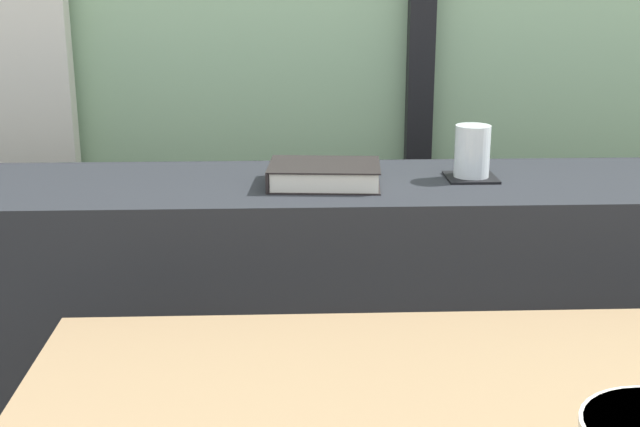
# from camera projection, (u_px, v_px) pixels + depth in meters

# --- Properties ---
(dark_console_ledge) EXTENTS (2.80, 0.39, 0.86)m
(dark_console_ledge) POSITION_uv_depth(u_px,v_px,m) (352.00, 376.00, 1.81)
(dark_console_ledge) COLOR #23262B
(dark_console_ledge) RESTS_ON ground
(coaster_square) EXTENTS (0.10, 0.10, 0.00)m
(coaster_square) POSITION_uv_depth(u_px,v_px,m) (471.00, 177.00, 1.71)
(coaster_square) COLOR black
(coaster_square) RESTS_ON dark_console_ledge
(juice_glass) EXTENTS (0.07, 0.07, 0.10)m
(juice_glass) POSITION_uv_depth(u_px,v_px,m) (472.00, 154.00, 1.70)
(juice_glass) COLOR white
(juice_glass) RESTS_ON coaster_square
(closed_book) EXTENTS (0.23, 0.17, 0.04)m
(closed_book) POSITION_uv_depth(u_px,v_px,m) (324.00, 174.00, 1.66)
(closed_book) COLOR black
(closed_book) RESTS_ON dark_console_ledge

